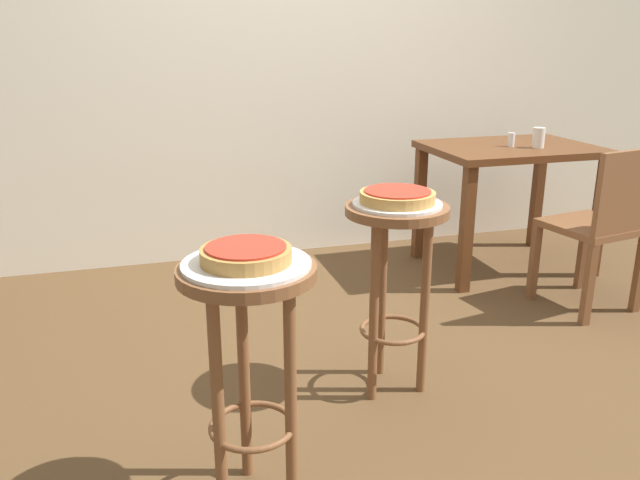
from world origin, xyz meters
name	(u,v)px	position (x,y,z in m)	size (l,w,h in m)	color
ground_plane	(381,363)	(0.00, 0.00, 0.00)	(6.00, 6.00, 0.00)	brown
back_wall	(286,10)	(0.00, 1.65, 1.50)	(6.00, 0.10, 3.00)	silver
stool_foreground	(249,333)	(-0.69, -0.68, 0.56)	(0.39, 0.39, 0.76)	brown
serving_plate_foreground	(246,264)	(-0.69, -0.68, 0.77)	(0.36, 0.36, 0.01)	silver
pizza_foreground	(246,254)	(-0.69, -0.68, 0.79)	(0.25, 0.25, 0.05)	#B78442
stool_middle	(395,257)	(-0.03, -0.19, 0.56)	(0.39, 0.39, 0.76)	brown
serving_plate_middle	(397,204)	(-0.03, -0.19, 0.77)	(0.33, 0.33, 0.01)	silver
pizza_middle	(397,196)	(-0.03, -0.19, 0.79)	(0.28, 0.28, 0.05)	tan
dining_table	(509,166)	(1.17, 0.94, 0.62)	(0.95, 0.70, 0.75)	#5B3319
cup_near_edge	(539,138)	(1.26, 0.83, 0.80)	(0.07, 0.07, 0.11)	silver
condiment_shaker	(511,140)	(1.14, 0.92, 0.79)	(0.04, 0.04, 0.08)	white
wooden_chair	(603,223)	(1.26, 0.23, 0.47)	(0.47, 0.47, 0.85)	brown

